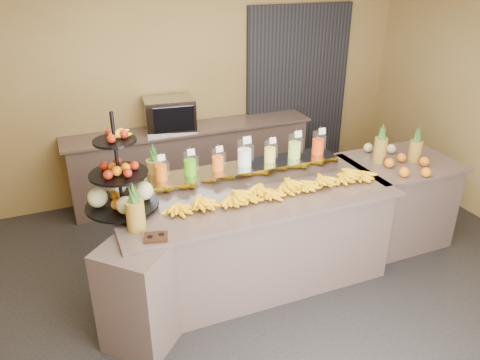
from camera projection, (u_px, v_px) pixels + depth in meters
ground at (267, 297)px, 4.30m from camera, size 6.00×6.00×0.00m
room_envelope at (253, 74)px, 4.22m from camera, size 6.04×5.02×2.82m
buffet_counter at (244, 243)px, 4.28m from camera, size 2.75×1.25×0.93m
right_counter at (395, 200)px, 5.02m from camera, size 1.08×0.88×0.93m
back_ledge at (192, 162)px, 5.98m from camera, size 3.10×0.55×0.93m
pitcher_tray at (244, 173)px, 4.36m from camera, size 1.85×0.30×0.15m
juice_pitcher_orange_a at (161, 170)px, 4.02m from camera, size 0.11×0.11×0.26m
juice_pitcher_green at (190, 165)px, 4.11m from camera, size 0.11×0.12×0.27m
juice_pitcher_orange_b at (218, 161)px, 4.20m from camera, size 0.11×0.11×0.26m
juice_pitcher_milk at (244, 155)px, 4.28m from camera, size 0.13×0.14×0.32m
juice_pitcher_lemon at (270, 153)px, 4.38m from camera, size 0.11×0.12×0.27m
juice_pitcher_lime at (295, 148)px, 4.46m from camera, size 0.12×0.13×0.30m
juice_pitcher_orange_c at (318, 144)px, 4.55m from camera, size 0.12×0.13×0.29m
banana_heap at (276, 186)px, 4.12m from camera, size 1.96×0.18×0.16m
fruit_stand at (125, 186)px, 3.80m from camera, size 0.76×0.76×0.84m
condiment_caddy at (156, 237)px, 3.48m from camera, size 0.20×0.17×0.03m
pineapple_left_a at (135, 212)px, 3.54m from camera, size 0.14×0.14×0.40m
pineapple_left_b at (155, 171)px, 4.20m from camera, size 0.14×0.14×0.43m
right_fruit_pile at (403, 158)px, 4.67m from camera, size 0.49×0.47×0.26m
oven_warmer at (169, 114)px, 5.61m from camera, size 0.63×0.47×0.39m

